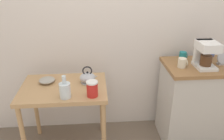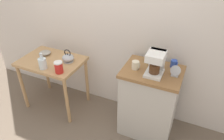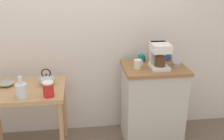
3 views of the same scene
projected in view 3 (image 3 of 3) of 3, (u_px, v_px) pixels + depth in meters
name	position (u px, v px, depth m)	size (l,w,h in m)	color
back_wall	(90.00, 13.00, 2.76)	(4.40, 0.10, 2.80)	silver
wooden_table	(23.00, 98.00, 2.54)	(0.82, 0.58, 0.75)	tan
kitchen_counter	(152.00, 104.00, 2.83)	(0.65, 0.51, 0.90)	#BCB7AD
bowl_stoneware	(6.00, 83.00, 2.56)	(0.15, 0.15, 0.05)	#9E998C
teakettle	(47.00, 80.00, 2.57)	(0.19, 0.15, 0.18)	#B2B5BA
glass_carafe_vase	(21.00, 90.00, 2.29)	(0.10, 0.10, 0.21)	silver
canister_enamel	(48.00, 89.00, 2.33)	(0.10, 0.10, 0.14)	red
coffee_maker	(159.00, 54.00, 2.58)	(0.18, 0.22, 0.26)	white
mug_blue	(167.00, 57.00, 2.83)	(0.08, 0.07, 0.09)	#2D4CAD
mug_small_cream	(138.00, 64.00, 2.59)	(0.09, 0.08, 0.09)	beige
mug_dark_teal	(141.00, 58.00, 2.79)	(0.08, 0.07, 0.08)	teal
table_clock	(177.00, 61.00, 2.67)	(0.11, 0.05, 0.12)	#B2B5BA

